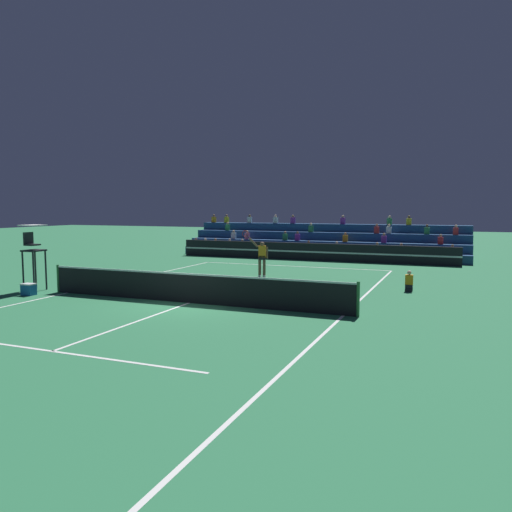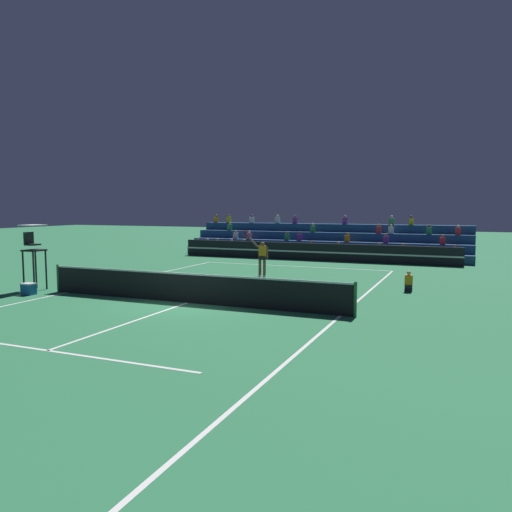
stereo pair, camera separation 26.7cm
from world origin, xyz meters
The scene contains 10 objects.
ground_plane centered at (0.00, 0.00, 0.00)m, with size 120.00×120.00×0.00m, color #2D7A4C.
court_lines centered at (0.00, 0.00, 0.00)m, with size 11.10×23.90×0.01m.
tennis_net centered at (0.00, 0.00, 0.54)m, with size 12.00×0.10×1.10m.
sponsor_banner_wall centered at (0.00, 15.42, 0.55)m, with size 18.00×0.26×1.10m.
bleacher_stand centered at (-0.01, 18.58, 0.83)m, with size 19.18×3.80×2.83m.
umpire_chair centered at (-7.21, 0.00, 1.72)m, with size 0.76×0.84×2.67m.
ball_kid_courtside centered at (6.97, 5.50, 0.33)m, with size 0.30×0.36×0.84m.
tennis_player centered at (-0.07, 7.15, 0.98)m, with size 1.25×0.51×2.32m.
tennis_ball centered at (-1.17, 6.37, 0.03)m, with size 0.07×0.07×0.07m, color #C6DB33.
equipment_cooler centered at (-6.53, -0.94, 0.23)m, with size 0.50×0.38×0.45m.
Camera 2 is at (9.00, -15.11, 3.38)m, focal length 35.00 mm.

